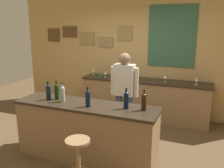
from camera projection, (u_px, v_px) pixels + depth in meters
name	position (u px, v px, depth m)	size (l,w,h in m)	color
ground_plane	(97.00, 147.00, 4.23)	(10.00, 10.00, 0.00)	brown
back_wall	(133.00, 54.00, 5.72)	(6.00, 0.09, 2.80)	tan
bar_counter	(86.00, 132.00, 3.76)	(2.26, 0.60, 0.92)	olive
side_counter	(144.00, 99.00, 5.46)	(2.89, 0.56, 0.90)	olive
bartender	(124.00, 91.00, 4.32)	(0.52, 0.21, 1.62)	#384766
bar_stool	(78.00, 155.00, 3.08)	(0.32, 0.32, 0.68)	olive
wine_bottle_a	(48.00, 92.00, 3.83)	(0.07, 0.07, 0.31)	black
wine_bottle_b	(57.00, 91.00, 3.86)	(0.07, 0.07, 0.31)	black
wine_bottle_c	(63.00, 93.00, 3.73)	(0.07, 0.07, 0.31)	#999E99
wine_bottle_d	(88.00, 98.00, 3.50)	(0.07, 0.07, 0.31)	black
wine_bottle_e	(126.00, 100.00, 3.42)	(0.07, 0.07, 0.31)	black
wine_bottle_f	(144.00, 101.00, 3.35)	(0.07, 0.07, 0.31)	black
wine_glass_a	(93.00, 70.00, 5.89)	(0.07, 0.07, 0.16)	silver
wine_glass_b	(105.00, 73.00, 5.60)	(0.07, 0.07, 0.16)	silver
wine_glass_c	(165.00, 77.00, 5.13)	(0.07, 0.07, 0.16)	silver
wine_glass_d	(196.00, 80.00, 4.88)	(0.07, 0.07, 0.16)	silver
coffee_mug	(101.00, 75.00, 5.69)	(0.13, 0.08, 0.09)	#338C4C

